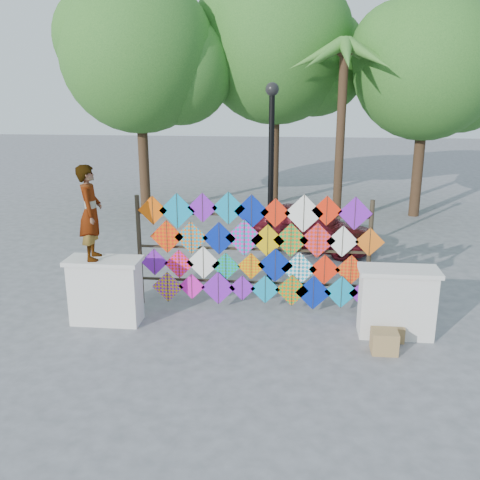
{
  "coord_description": "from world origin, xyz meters",
  "views": [
    {
      "loc": [
        0.83,
        -9.36,
        4.37
      ],
      "look_at": [
        -0.22,
        0.6,
        1.49
      ],
      "focal_mm": 40.0,
      "sensor_mm": 36.0,
      "label": 1
    }
  ],
  "objects_px": {
    "sedan": "(309,226)",
    "kite_rack": "(257,252)",
    "vendor_woman": "(90,213)",
    "lamppost": "(271,169)"
  },
  "relations": [
    {
      "from": "kite_rack",
      "to": "vendor_woman",
      "type": "distance_m",
      "value": 3.27
    },
    {
      "from": "lamppost",
      "to": "vendor_woman",
      "type": "bearing_deg",
      "value": -145.3
    },
    {
      "from": "vendor_woman",
      "to": "lamppost",
      "type": "xyz_separation_m",
      "value": [
        3.18,
        2.2,
        0.53
      ]
    },
    {
      "from": "kite_rack",
      "to": "sedan",
      "type": "bearing_deg",
      "value": 75.94
    },
    {
      "from": "kite_rack",
      "to": "sedan",
      "type": "relative_size",
      "value": 1.35
    },
    {
      "from": "kite_rack",
      "to": "sedan",
      "type": "xyz_separation_m",
      "value": [
        1.11,
        4.44,
        -0.6
      ]
    },
    {
      "from": "sedan",
      "to": "lamppost",
      "type": "xyz_separation_m",
      "value": [
        -0.93,
        -3.17,
        2.06
      ]
    },
    {
      "from": "sedan",
      "to": "kite_rack",
      "type": "bearing_deg",
      "value": -169.57
    },
    {
      "from": "sedan",
      "to": "lamppost",
      "type": "bearing_deg",
      "value": -171.82
    },
    {
      "from": "vendor_woman",
      "to": "sedan",
      "type": "relative_size",
      "value": 0.48
    }
  ]
}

